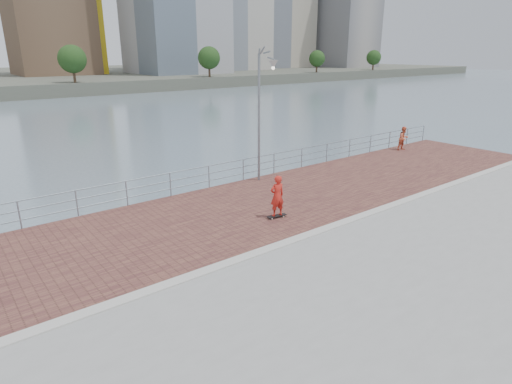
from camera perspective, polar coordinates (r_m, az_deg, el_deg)
water at (r=15.99m, az=4.53°, el=-13.11°), size 400.00×400.00×0.00m
seawall at (r=12.87m, az=20.59°, el=-17.74°), size 40.00×24.00×2.00m
brick_lane at (r=17.63m, az=-3.21°, el=-2.69°), size 40.00×6.80×0.02m
curb at (r=15.04m, az=4.73°, el=-6.50°), size 40.00×0.40×0.06m
guardrail at (r=20.16m, az=-8.79°, el=1.89°), size 39.06×0.06×1.13m
street_lamp at (r=20.73m, az=1.21°, el=13.08°), size 0.45×1.32×6.23m
skateboard at (r=17.00m, az=2.79°, el=-3.20°), size 0.84×0.34×0.09m
skateboarder at (r=16.71m, az=2.84°, el=-0.52°), size 0.66×0.49×1.65m
bystander at (r=30.15m, az=19.08°, el=6.78°), size 0.86×0.73×1.56m
shoreline_trees at (r=91.50m, az=-20.73°, el=16.09°), size 169.47×5.15×6.87m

